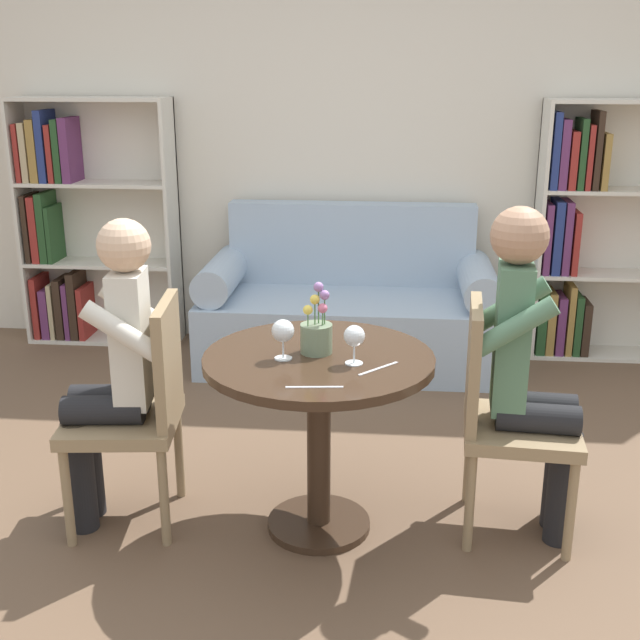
{
  "coord_description": "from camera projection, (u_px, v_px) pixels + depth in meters",
  "views": [
    {
      "loc": [
        0.26,
        -2.73,
        1.73
      ],
      "look_at": [
        0.0,
        0.05,
        0.84
      ],
      "focal_mm": 45.0,
      "sensor_mm": 36.0,
      "label": 1
    }
  ],
  "objects": [
    {
      "name": "bookshelf_right",
      "position": [
        593.0,
        236.0,
        4.81
      ],
      "size": [
        0.98,
        0.28,
        1.54
      ],
      "color": "silver",
      "rests_on": "ground_plane"
    },
    {
      "name": "ground_plane",
      "position": [
        319.0,
        527.0,
        3.14
      ],
      "size": [
        16.0,
        16.0,
        0.0
      ],
      "primitive_type": "plane",
      "color": "brown"
    },
    {
      "name": "bookshelf_left",
      "position": [
        80.0,
        225.0,
        5.09
      ],
      "size": [
        0.98,
        0.28,
        1.54
      ],
      "color": "silver",
      "rests_on": "ground_plane"
    },
    {
      "name": "back_wall",
      "position": [
        354.0,
        129.0,
        4.9
      ],
      "size": [
        5.2,
        0.05,
        2.7
      ],
      "color": "silver",
      "rests_on": "ground_plane"
    },
    {
      "name": "chair_right",
      "position": [
        502.0,
        411.0,
        2.99
      ],
      "size": [
        0.45,
        0.45,
        0.9
      ],
      "rotation": [
        0.0,
        0.0,
        1.5
      ],
      "color": "#937A56",
      "rests_on": "ground_plane"
    },
    {
      "name": "person_left",
      "position": [
        112.0,
        370.0,
        2.99
      ],
      "size": [
        0.44,
        0.37,
        1.21
      ],
      "rotation": [
        0.0,
        0.0,
        -1.46
      ],
      "color": "black",
      "rests_on": "ground_plane"
    },
    {
      "name": "chair_left",
      "position": [
        140.0,
        404.0,
        3.05
      ],
      "size": [
        0.46,
        0.46,
        0.9
      ],
      "rotation": [
        0.0,
        0.0,
        -1.46
      ],
      "color": "#937A56",
      "rests_on": "ground_plane"
    },
    {
      "name": "flower_vase",
      "position": [
        317.0,
        333.0,
        2.93
      ],
      "size": [
        0.12,
        0.12,
        0.26
      ],
      "color": "gray",
      "rests_on": "round_table"
    },
    {
      "name": "knife_left_setting",
      "position": [
        378.0,
        368.0,
        2.79
      ],
      "size": [
        0.14,
        0.15,
        0.0
      ],
      "color": "silver",
      "rests_on": "round_table"
    },
    {
      "name": "couch",
      "position": [
        348.0,
        311.0,
        4.82
      ],
      "size": [
        1.73,
        0.8,
        0.92
      ],
      "color": "#9EB2C6",
      "rests_on": "ground_plane"
    },
    {
      "name": "round_table",
      "position": [
        319.0,
        396.0,
        2.97
      ],
      "size": [
        0.85,
        0.85,
        0.72
      ],
      "color": "#382619",
      "rests_on": "ground_plane"
    },
    {
      "name": "wine_glass_right",
      "position": [
        354.0,
        337.0,
        2.81
      ],
      "size": [
        0.08,
        0.08,
        0.14
      ],
      "color": "white",
      "rests_on": "round_table"
    },
    {
      "name": "person_right",
      "position": [
        530.0,
        367.0,
        2.92
      ],
      "size": [
        0.43,
        0.36,
        1.26
      ],
      "rotation": [
        0.0,
        0.0,
        1.5
      ],
      "color": "black",
      "rests_on": "ground_plane"
    },
    {
      "name": "wine_glass_left",
      "position": [
        283.0,
        332.0,
        2.86
      ],
      "size": [
        0.08,
        0.08,
        0.15
      ],
      "color": "white",
      "rests_on": "round_table"
    },
    {
      "name": "fork_left_setting",
      "position": [
        314.0,
        387.0,
        2.63
      ],
      "size": [
        0.19,
        0.03,
        0.0
      ],
      "color": "silver",
      "rests_on": "round_table"
    }
  ]
}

